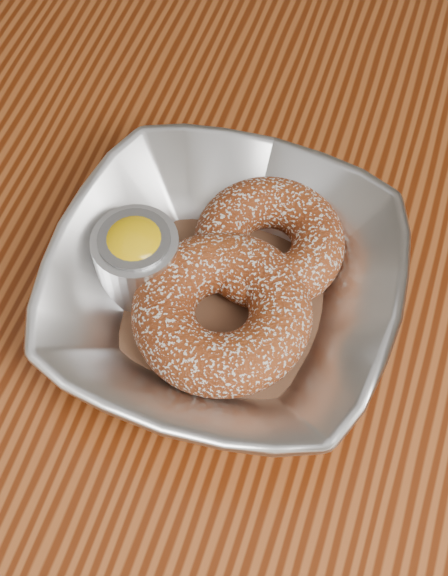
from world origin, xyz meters
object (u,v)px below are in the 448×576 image
(serving_bowl, at_px, (224,290))
(donut_front, at_px, (222,312))
(ramekin, at_px, (137,256))
(table, at_px, (344,337))
(donut_back, at_px, (269,242))

(serving_bowl, xyz_separation_m, donut_front, (0.00, -0.02, 0.00))
(serving_bowl, distance_m, donut_front, 0.02)
(serving_bowl, height_order, ramekin, ramekin)
(table, height_order, donut_front, donut_front)
(serving_bowl, relative_size, donut_front, 1.95)
(donut_front, bearing_deg, donut_back, 78.37)
(donut_front, height_order, ramekin, ramekin)
(donut_back, distance_m, donut_front, 0.06)
(table, height_order, ramekin, ramekin)
(serving_bowl, relative_size, ramekin, 3.98)
(table, xyz_separation_m, ramekin, (-0.14, -0.06, 0.13))
(donut_front, distance_m, ramekin, 0.07)
(serving_bowl, distance_m, donut_back, 0.05)
(table, bearing_deg, donut_front, -135.63)
(serving_bowl, bearing_deg, table, 35.63)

